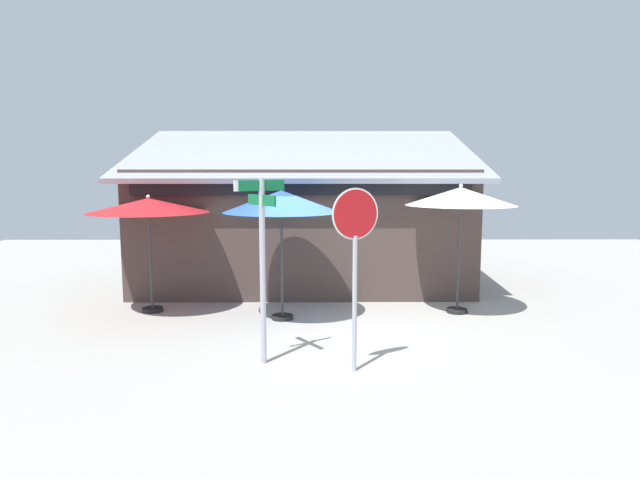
% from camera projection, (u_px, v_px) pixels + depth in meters
% --- Properties ---
extents(ground_plane, '(28.00, 28.00, 0.10)m').
position_uv_depth(ground_plane, '(330.00, 337.00, 9.85)').
color(ground_plane, '#9E9B93').
extents(cafe_building, '(8.67, 4.71, 4.18)m').
position_uv_depth(cafe_building, '(304.00, 224.00, 14.14)').
color(cafe_building, '#473833').
rests_on(cafe_building, ground).
extents(street_sign_post, '(0.71, 0.66, 2.86)m').
position_uv_depth(street_sign_post, '(262.00, 253.00, 8.17)').
color(street_sign_post, '#A8AAB2').
rests_on(street_sign_post, ground).
extents(stop_sign, '(0.69, 0.33, 2.74)m').
position_uv_depth(stop_sign, '(355.00, 245.00, 7.82)').
color(stop_sign, '#A8AAB2').
rests_on(stop_sign, ground).
extents(patio_umbrella_crimson_left, '(2.52, 2.52, 2.49)m').
position_uv_depth(patio_umbrella_crimson_left, '(148.00, 206.00, 11.21)').
color(patio_umbrella_crimson_left, black).
rests_on(patio_umbrella_crimson_left, ground).
extents(patio_umbrella_royal_blue_center, '(2.33, 2.33, 2.68)m').
position_uv_depth(patio_umbrella_royal_blue_center, '(281.00, 202.00, 10.59)').
color(patio_umbrella_royal_blue_center, black).
rests_on(patio_umbrella_royal_blue_center, ground).
extents(patio_umbrella_ivory_right, '(2.28, 2.28, 2.72)m').
position_uv_depth(patio_umbrella_ivory_right, '(461.00, 197.00, 11.10)').
color(patio_umbrella_ivory_right, black).
rests_on(patio_umbrella_ivory_right, ground).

